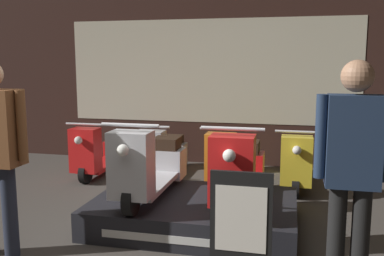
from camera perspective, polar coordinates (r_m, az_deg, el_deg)
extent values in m
cube|color=#331E19|center=(7.17, 2.38, 7.96)|extent=(8.78, 0.08, 3.20)
cube|color=beige|center=(7.13, 2.31, 7.55)|extent=(4.83, 0.01, 1.70)
cube|color=black|center=(4.55, 0.32, -11.20)|extent=(2.07, 1.37, 0.29)
cube|color=silver|center=(3.94, -1.98, -14.74)|extent=(1.45, 0.01, 0.07)
cylinder|color=black|center=(4.05, -8.13, -9.45)|extent=(0.09, 0.30, 0.30)
cylinder|color=black|center=(5.13, -3.29, -5.45)|extent=(0.09, 0.30, 0.30)
cube|color=#BCBCC1|center=(4.58, -5.41, -7.34)|extent=(0.37, 1.10, 0.05)
cube|color=#BCBCC1|center=(3.98, -8.12, -4.89)|extent=(0.38, 0.27, 0.62)
cube|color=#BCBCC1|center=(5.09, -3.37, -4.67)|extent=(0.40, 0.31, 0.34)
cube|color=black|center=(5.03, -3.42, -2.04)|extent=(0.29, 0.28, 0.14)
cylinder|color=silver|center=(3.90, -8.27, 0.39)|extent=(0.55, 0.03, 0.03)
sphere|color=white|center=(3.77, -9.22, -2.97)|extent=(0.11, 0.11, 0.11)
cylinder|color=black|center=(3.82, 5.25, -10.51)|extent=(0.09, 0.30, 0.30)
cylinder|color=black|center=(4.95, 7.17, -6.02)|extent=(0.09, 0.30, 0.30)
cube|color=red|center=(4.39, 6.34, -8.10)|extent=(0.37, 1.10, 0.05)
cube|color=red|center=(3.75, 5.37, -5.69)|extent=(0.38, 0.27, 0.62)
cube|color=red|center=(4.91, 7.16, -5.22)|extent=(0.40, 0.31, 0.34)
cube|color=black|center=(4.85, 7.21, -2.50)|extent=(0.29, 0.28, 0.14)
cylinder|color=silver|center=(3.67, 5.43, -0.09)|extent=(0.55, 0.03, 0.03)
sphere|color=white|center=(3.52, 4.98, -3.70)|extent=(0.11, 0.11, 0.11)
cylinder|color=black|center=(6.27, -14.01, -5.84)|extent=(0.09, 0.30, 0.30)
cylinder|color=black|center=(7.31, -9.77, -3.61)|extent=(0.09, 0.30, 0.30)
cube|color=red|center=(6.79, -11.72, -4.72)|extent=(0.37, 1.10, 0.05)
cube|color=red|center=(6.21, -14.03, -2.88)|extent=(0.38, 0.27, 0.62)
cube|color=red|center=(7.28, -9.85, -3.05)|extent=(0.40, 0.31, 0.34)
cube|color=black|center=(7.23, -9.92, -1.20)|extent=(0.29, 0.28, 0.14)
cylinder|color=silver|center=(6.14, -14.19, 0.50)|extent=(0.55, 0.03, 0.03)
sphere|color=white|center=(6.02, -14.91, -1.60)|extent=(0.11, 0.11, 0.11)
cylinder|color=black|center=(5.90, -5.59, -6.53)|extent=(0.09, 0.30, 0.30)
cylinder|color=black|center=(7.00, -2.46, -4.04)|extent=(0.09, 0.30, 0.30)
cube|color=#BCBCC1|center=(6.45, -3.88, -5.27)|extent=(0.37, 1.10, 0.05)
cube|color=#BCBCC1|center=(5.84, -5.57, -3.39)|extent=(0.38, 0.27, 0.62)
cube|color=#BCBCC1|center=(6.96, -2.51, -3.47)|extent=(0.40, 0.31, 0.34)
cube|color=black|center=(6.91, -2.54, -1.54)|extent=(0.29, 0.28, 0.14)
cylinder|color=silver|center=(5.77, -5.65, 0.20)|extent=(0.55, 0.03, 0.03)
sphere|color=white|center=(5.63, -6.21, -2.05)|extent=(0.11, 0.11, 0.11)
cylinder|color=black|center=(5.67, 3.75, -7.14)|extent=(0.09, 0.30, 0.30)
cylinder|color=black|center=(6.81, 5.40, -4.44)|extent=(0.09, 0.30, 0.30)
cube|color=orange|center=(6.24, 4.66, -5.76)|extent=(0.37, 1.10, 0.05)
cube|color=orange|center=(5.61, 3.82, -3.87)|extent=(0.38, 0.27, 0.62)
cube|color=orange|center=(6.77, 5.39, -3.85)|extent=(0.40, 0.31, 0.34)
cube|color=black|center=(6.72, 5.41, -1.87)|extent=(0.29, 0.28, 0.14)
cylinder|color=silver|center=(5.53, 3.85, -0.14)|extent=(0.55, 0.03, 0.03)
sphere|color=white|center=(5.39, 3.51, -2.50)|extent=(0.11, 0.11, 0.11)
cylinder|color=black|center=(5.60, 13.62, -7.57)|extent=(0.09, 0.30, 0.30)
cylinder|color=black|center=(6.75, 13.56, -4.76)|extent=(0.09, 0.30, 0.30)
cube|color=yellow|center=(6.18, 13.58, -6.13)|extent=(0.37, 1.10, 0.05)
cube|color=yellow|center=(5.54, 13.74, -4.27)|extent=(0.38, 0.27, 0.62)
cube|color=yellow|center=(6.71, 13.59, -4.17)|extent=(0.40, 0.31, 0.34)
cube|color=black|center=(6.66, 13.66, -2.17)|extent=(0.29, 0.28, 0.14)
cylinder|color=silver|center=(5.46, 13.88, -0.49)|extent=(0.55, 0.03, 0.03)
sphere|color=white|center=(5.32, 13.82, -2.89)|extent=(0.11, 0.11, 0.11)
cylinder|color=#232838|center=(4.13, -23.13, -10.18)|extent=(0.13, 0.13, 0.82)
cylinder|color=brown|center=(3.85, -21.78, 0.29)|extent=(0.08, 0.08, 0.60)
cylinder|color=black|center=(3.40, 18.63, -14.01)|extent=(0.13, 0.13, 0.83)
cylinder|color=black|center=(3.42, 21.48, -14.02)|extent=(0.13, 0.13, 0.83)
cube|color=#1E2D47|center=(3.20, 20.75, -1.68)|extent=(0.37, 0.21, 0.65)
cylinder|color=#1E2D47|center=(3.17, 16.77, -1.09)|extent=(0.08, 0.08, 0.60)
sphere|color=#A87A5B|center=(3.15, 21.20, 6.48)|extent=(0.22, 0.22, 0.22)
cube|color=black|center=(3.43, 6.52, -12.92)|extent=(0.48, 0.04, 0.88)
cube|color=white|center=(3.38, 6.50, -12.01)|extent=(0.40, 0.01, 0.53)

